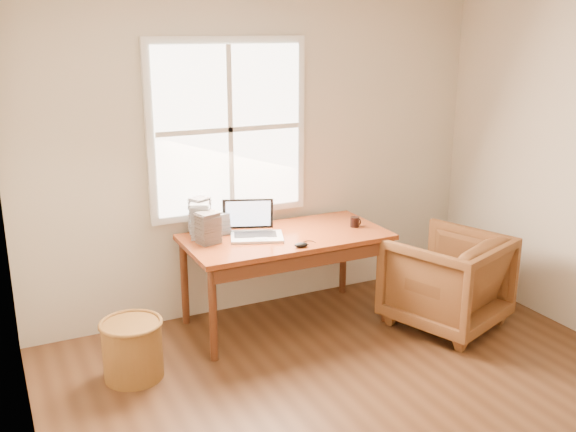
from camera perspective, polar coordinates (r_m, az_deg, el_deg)
name	(u,v)px	position (r m, az deg, el deg)	size (l,w,h in m)	color
room_shell	(413,219)	(3.54, 11.05, -0.30)	(4.04, 4.54, 2.64)	#4F301B
desk	(286,237)	(5.06, -0.21, -1.89)	(1.60, 0.80, 0.04)	brown
armchair	(446,280)	(5.30, 13.87, -5.56)	(0.81, 0.83, 0.76)	brown
wicker_stool	(133,350)	(4.60, -13.64, -11.52)	(0.40, 0.40, 0.40)	brown
laptop	(257,219)	(4.93, -2.81, -0.27)	(0.42, 0.44, 0.31)	#BABEC2
mouse	(301,245)	(4.77, 1.18, -2.58)	(0.11, 0.06, 0.04)	black
coffee_mug	(355,222)	(5.28, 5.95, -0.53)	(0.07, 0.07, 0.08)	black
cd_stack_a	(200,221)	(4.98, -7.80, -0.45)	(0.14, 0.12, 0.28)	#B6BCC2
cd_stack_b	(208,228)	(4.87, -7.12, -1.03)	(0.16, 0.14, 0.24)	#292A2F
cd_stack_c	(200,216)	(5.07, -7.82, 0.00)	(0.13, 0.12, 0.30)	#9C9DA9
cd_stack_d	(220,224)	(5.09, -6.08, -0.68)	(0.13, 0.12, 0.17)	silver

